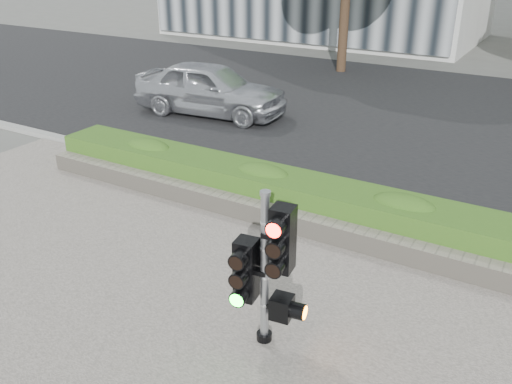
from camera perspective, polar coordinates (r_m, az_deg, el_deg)
ground at (r=8.07m, az=-0.99°, el=-10.15°), size 120.00×120.00×0.00m
road at (r=16.66m, az=17.41°, el=7.56°), size 60.00×13.00×0.02m
curb at (r=10.48m, az=8.02°, el=-1.26°), size 60.00×0.25×0.12m
stone_wall at (r=9.39m, az=5.06°, el=-3.38°), size 12.00×0.32×0.34m
hedge at (r=9.85m, az=6.75°, el=-0.96°), size 12.00×1.00×0.68m
traffic_signal at (r=6.47m, az=1.27°, el=-7.33°), size 0.74×0.58×2.07m
car_silver at (r=16.00m, az=-4.85°, el=10.80°), size 4.63×2.24×1.52m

